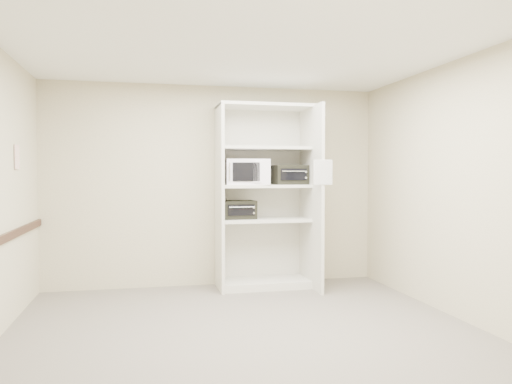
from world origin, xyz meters
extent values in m
cube|color=#625D54|center=(0.00, 0.00, 0.00)|extent=(4.50, 4.00, 0.01)
cube|color=white|center=(0.00, 0.00, 2.70)|extent=(4.50, 4.00, 0.01)
cube|color=beige|center=(0.00, 2.00, 1.35)|extent=(4.50, 0.02, 2.70)
cube|color=beige|center=(0.00, -2.00, 1.35)|extent=(4.50, 0.02, 2.70)
cube|color=beige|center=(2.25, 0.00, 1.35)|extent=(0.02, 4.00, 2.70)
cube|color=silver|center=(0.02, 1.68, 1.20)|extent=(0.04, 0.60, 2.40)
cube|color=silver|center=(1.22, 1.53, 1.20)|extent=(0.04, 0.90, 2.40)
cube|color=silver|center=(0.62, 1.99, 1.20)|extent=(1.24, 0.02, 2.40)
cube|color=silver|center=(0.62, 1.70, 0.05)|extent=(1.16, 0.56, 0.10)
cube|color=silver|center=(0.62, 1.70, 0.90)|extent=(1.16, 0.56, 0.04)
cube|color=silver|center=(0.62, 1.70, 1.35)|extent=(1.16, 0.56, 0.04)
cube|color=silver|center=(0.62, 1.70, 1.85)|extent=(1.16, 0.56, 0.04)
cube|color=silver|center=(0.62, 1.70, 2.40)|extent=(1.24, 0.60, 0.04)
cube|color=white|center=(0.39, 1.65, 1.54)|extent=(0.61, 0.49, 0.33)
cube|color=black|center=(0.95, 1.67, 1.50)|extent=(0.48, 0.38, 0.26)
cube|color=black|center=(0.27, 1.71, 1.04)|extent=(0.45, 0.35, 0.24)
cube|color=white|center=(1.22, 1.07, 1.53)|extent=(0.24, 0.01, 0.30)
cube|color=white|center=(-2.24, 0.93, 1.69)|extent=(0.01, 0.18, 0.26)
camera|label=1|loc=(-0.93, -4.74, 1.50)|focal=35.00mm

